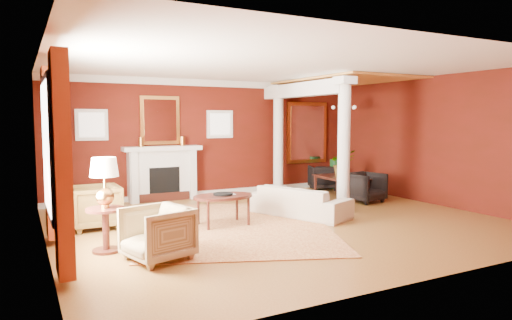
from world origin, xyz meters
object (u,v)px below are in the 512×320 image
sofa (299,196)px  coffee_table (223,198)px  armchair_stripe (157,231)px  armchair_leopard (95,205)px  side_table (105,190)px  dining_table (342,181)px

sofa → coffee_table: size_ratio=1.82×
sofa → armchair_stripe: size_ratio=2.48×
armchair_stripe → coffee_table: 2.18m
sofa → armchair_leopard: armchair_leopard is taller
sofa → coffee_table: 1.68m
sofa → side_table: size_ratio=1.46×
sofa → coffee_table: bearing=68.7°
sofa → side_table: 3.96m
coffee_table → side_table: size_ratio=0.81×
side_table → armchair_stripe: bearing=-52.9°
coffee_table → dining_table: dining_table is taller
armchair_stripe → dining_table: (5.45, 2.94, -0.01)m
coffee_table → side_table: side_table is taller
armchair_leopard → armchair_stripe: (0.48, -2.31, -0.02)m
armchair_stripe → dining_table: 6.19m
armchair_leopard → side_table: bearing=-2.8°
armchair_stripe → armchair_leopard: bearing=176.2°
armchair_leopard → side_table: side_table is taller
armchair_stripe → coffee_table: armchair_stripe is taller
side_table → sofa: bearing=11.6°
sofa → dining_table: dining_table is taller
sofa → armchair_leopard: bearing=54.9°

